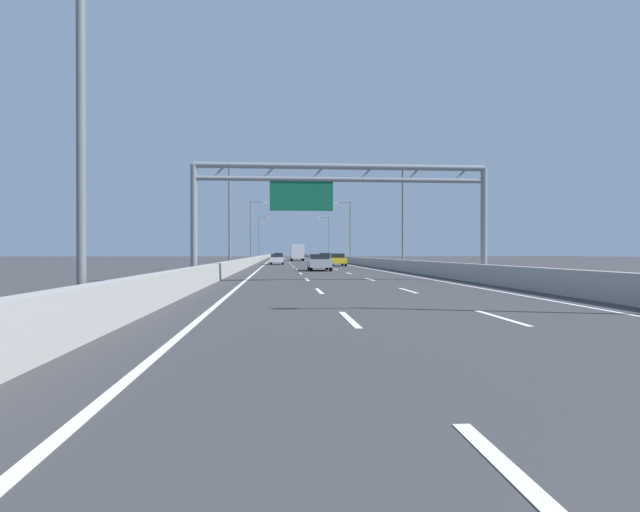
{
  "coord_description": "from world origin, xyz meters",
  "views": [
    {
      "loc": [
        -3.43,
        0.39,
        1.54
      ],
      "look_at": [
        0.95,
        56.26,
        1.19
      ],
      "focal_mm": 29.76,
      "sensor_mm": 36.0,
      "label": 1
    }
  ],
  "objects_px": {
    "streetlamp_left_near": "(92,75)",
    "streetlamp_right_far": "(349,228)",
    "streetlamp_left_distant": "(260,235)",
    "blue_car": "(324,258)",
    "sign_gantry": "(337,192)",
    "white_car": "(277,259)",
    "box_truck": "(297,252)",
    "silver_car": "(319,262)",
    "streetlamp_left_far": "(252,228)",
    "streetlamp_right_distant": "(328,235)",
    "green_car": "(278,256)",
    "streetlamp_right_mid": "(400,210)",
    "yellow_car": "(337,260)",
    "streetlamp_left_mid": "(232,209)",
    "black_car": "(278,256)"
  },
  "relations": [
    {
      "from": "black_car",
      "to": "silver_car",
      "type": "distance_m",
      "value": 72.11
    },
    {
      "from": "streetlamp_left_distant",
      "to": "yellow_car",
      "type": "distance_m",
      "value": 57.02
    },
    {
      "from": "streetlamp_left_near",
      "to": "black_car",
      "type": "bearing_deg",
      "value": 87.82
    },
    {
      "from": "streetlamp_right_distant",
      "to": "box_truck",
      "type": "distance_m",
      "value": 17.58
    },
    {
      "from": "streetlamp_right_far",
      "to": "streetlamp_left_far",
      "type": "bearing_deg",
      "value": 180.0
    },
    {
      "from": "streetlamp_right_mid",
      "to": "silver_car",
      "type": "bearing_deg",
      "value": -168.65
    },
    {
      "from": "streetlamp_right_mid",
      "to": "streetlamp_right_far",
      "type": "height_order",
      "value": "same"
    },
    {
      "from": "white_car",
      "to": "streetlamp_right_mid",
      "type": "bearing_deg",
      "value": -63.66
    },
    {
      "from": "blue_car",
      "to": "white_car",
      "type": "bearing_deg",
      "value": -124.68
    },
    {
      "from": "silver_car",
      "to": "box_truck",
      "type": "height_order",
      "value": "box_truck"
    },
    {
      "from": "white_car",
      "to": "yellow_car",
      "type": "height_order",
      "value": "yellow_car"
    },
    {
      "from": "streetlamp_left_distant",
      "to": "black_car",
      "type": "relative_size",
      "value": 2.14
    },
    {
      "from": "streetlamp_right_far",
      "to": "streetlamp_right_mid",
      "type": "bearing_deg",
      "value": -90.0
    },
    {
      "from": "streetlamp_right_mid",
      "to": "box_truck",
      "type": "distance_m",
      "value": 54.96
    },
    {
      "from": "silver_car",
      "to": "streetlamp_left_near",
      "type": "bearing_deg",
      "value": -102.68
    },
    {
      "from": "streetlamp_left_distant",
      "to": "blue_car",
      "type": "bearing_deg",
      "value": -73.7
    },
    {
      "from": "streetlamp_left_near",
      "to": "green_car",
      "type": "height_order",
      "value": "streetlamp_left_near"
    },
    {
      "from": "white_car",
      "to": "blue_car",
      "type": "height_order",
      "value": "blue_car"
    },
    {
      "from": "streetlamp_left_far",
      "to": "streetlamp_left_distant",
      "type": "relative_size",
      "value": 1.0
    },
    {
      "from": "streetlamp_left_mid",
      "to": "streetlamp_left_far",
      "type": "distance_m",
      "value": 34.93
    },
    {
      "from": "streetlamp_right_far",
      "to": "yellow_car",
      "type": "xyz_separation_m",
      "value": [
        -4.1,
        -20.86,
        -4.66
      ]
    },
    {
      "from": "streetlamp_left_near",
      "to": "streetlamp_right_far",
      "type": "distance_m",
      "value": 71.44
    },
    {
      "from": "blue_car",
      "to": "streetlamp_left_far",
      "type": "bearing_deg",
      "value": 168.09
    },
    {
      "from": "streetlamp_left_far",
      "to": "silver_car",
      "type": "bearing_deg",
      "value": -78.32
    },
    {
      "from": "streetlamp_left_near",
      "to": "white_car",
      "type": "distance_m",
      "value": 57.68
    },
    {
      "from": "streetlamp_right_far",
      "to": "streetlamp_right_distant",
      "type": "height_order",
      "value": "same"
    },
    {
      "from": "streetlamp_left_near",
      "to": "silver_car",
      "type": "distance_m",
      "value": 34.6
    },
    {
      "from": "streetlamp_right_far",
      "to": "streetlamp_left_distant",
      "type": "xyz_separation_m",
      "value": [
        -14.93,
        34.93,
        0.0
      ]
    },
    {
      "from": "streetlamp_left_near",
      "to": "streetlamp_right_far",
      "type": "xyz_separation_m",
      "value": [
        14.93,
        69.87,
        0.0
      ]
    },
    {
      "from": "white_car",
      "to": "streetlamp_left_mid",
      "type": "bearing_deg",
      "value": -99.67
    },
    {
      "from": "streetlamp_right_far",
      "to": "sign_gantry",
      "type": "bearing_deg",
      "value": -98.29
    },
    {
      "from": "streetlamp_right_far",
      "to": "blue_car",
      "type": "bearing_deg",
      "value": -150.44
    },
    {
      "from": "streetlamp_left_far",
      "to": "green_car",
      "type": "relative_size",
      "value": 2.21
    },
    {
      "from": "streetlamp_left_far",
      "to": "streetlamp_right_far",
      "type": "height_order",
      "value": "same"
    },
    {
      "from": "streetlamp_left_near",
      "to": "box_truck",
      "type": "bearing_deg",
      "value": 85.15
    },
    {
      "from": "streetlamp_right_distant",
      "to": "silver_car",
      "type": "bearing_deg",
      "value": -95.92
    },
    {
      "from": "white_car",
      "to": "streetlamp_left_distant",
      "type": "bearing_deg",
      "value": 94.61
    },
    {
      "from": "green_car",
      "to": "yellow_car",
      "type": "height_order",
      "value": "green_car"
    },
    {
      "from": "sign_gantry",
      "to": "streetlamp_left_near",
      "type": "xyz_separation_m",
      "value": [
        -7.18,
        -16.63,
        0.56
      ]
    },
    {
      "from": "sign_gantry",
      "to": "blue_car",
      "type": "distance_m",
      "value": 51.24
    },
    {
      "from": "green_car",
      "to": "streetlamp_left_far",
      "type": "bearing_deg",
      "value": -94.86
    },
    {
      "from": "streetlamp_right_far",
      "to": "box_truck",
      "type": "relative_size",
      "value": 1.11
    },
    {
      "from": "streetlamp_right_mid",
      "to": "silver_car",
      "type": "relative_size",
      "value": 2.13
    },
    {
      "from": "streetlamp_left_far",
      "to": "green_car",
      "type": "distance_m",
      "value": 45.56
    },
    {
      "from": "streetlamp_right_far",
      "to": "box_truck",
      "type": "bearing_deg",
      "value": 110.76
    },
    {
      "from": "streetlamp_right_mid",
      "to": "streetlamp_left_distant",
      "type": "distance_m",
      "value": 71.44
    },
    {
      "from": "sign_gantry",
      "to": "black_car",
      "type": "bearing_deg",
      "value": 92.03
    },
    {
      "from": "white_car",
      "to": "streetlamp_right_far",
      "type": "bearing_deg",
      "value": 48.37
    },
    {
      "from": "streetlamp_right_mid",
      "to": "streetlamp_left_mid",
      "type": "bearing_deg",
      "value": 180.0
    },
    {
      "from": "green_car",
      "to": "blue_car",
      "type": "height_order",
      "value": "green_car"
    }
  ]
}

